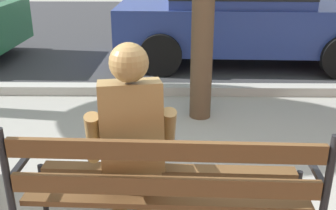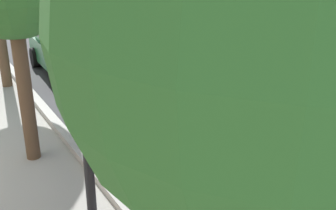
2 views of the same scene
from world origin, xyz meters
TOP-DOWN VIEW (x-y plane):
  - street_surface at (0.00, 7.50)m, footprint 60.00×9.00m
  - curb_stone at (0.00, 2.90)m, footprint 60.00×0.20m
  - park_bench at (-0.22, -0.07)m, footprint 1.82×0.59m
  - bronze_statue_seated at (-0.43, 0.15)m, footprint 0.60×0.83m
  - parked_car_blue at (0.94, 4.51)m, footprint 4.15×2.03m

SIDE VIEW (x-z plane):
  - street_surface at x=0.00m, z-range 0.00..0.01m
  - curb_stone at x=0.00m, z-range 0.00..0.12m
  - park_bench at x=-0.22m, z-range 0.07..1.02m
  - bronze_statue_seated at x=-0.43m, z-range -0.02..1.35m
  - parked_car_blue at x=0.94m, z-range 0.06..1.62m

